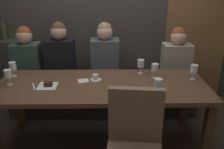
{
  "coord_description": "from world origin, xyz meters",
  "views": [
    {
      "loc": [
        0.07,
        -2.28,
        1.78
      ],
      "look_at": [
        0.11,
        0.02,
        0.84
      ],
      "focal_mm": 38.57,
      "sensor_mm": 36.0,
      "label": 1
    }
  ],
  "objects_px": {
    "banquette_bench": "(103,97)",
    "fork_on_table": "(34,86)",
    "dining_table": "(102,92)",
    "diner_near_end": "(176,57)",
    "diner_far_end": "(105,55)",
    "wine_glass_near_left": "(158,84)",
    "chair_near_side": "(135,142)",
    "wine_glass_end_left": "(13,66)",
    "espresso_cup": "(96,78)",
    "diner_redhead": "(27,57)",
    "wine_glass_center_back": "(194,69)",
    "wine_bottle_pale_label": "(4,31)",
    "wine_glass_center_front": "(155,68)",
    "wine_glass_near_right": "(8,74)",
    "wine_glass_far_left": "(141,64)",
    "dessert_plate": "(48,85)",
    "diner_bearded": "(60,55)"
  },
  "relations": [
    {
      "from": "banquette_bench",
      "to": "fork_on_table",
      "type": "bearing_deg",
      "value": -132.35
    },
    {
      "from": "dining_table",
      "to": "diner_near_end",
      "type": "xyz_separation_m",
      "value": [
        0.96,
        0.68,
        0.15
      ]
    },
    {
      "from": "diner_far_end",
      "to": "wine_glass_near_left",
      "type": "distance_m",
      "value": 1.11
    },
    {
      "from": "chair_near_side",
      "to": "wine_glass_end_left",
      "type": "relative_size",
      "value": 5.98
    },
    {
      "from": "espresso_cup",
      "to": "fork_on_table",
      "type": "distance_m",
      "value": 0.64
    },
    {
      "from": "wine_glass_near_left",
      "to": "espresso_cup",
      "type": "xyz_separation_m",
      "value": [
        -0.6,
        0.36,
        -0.09
      ]
    },
    {
      "from": "dining_table",
      "to": "diner_near_end",
      "type": "relative_size",
      "value": 2.94
    },
    {
      "from": "banquette_bench",
      "to": "diner_redhead",
      "type": "xyz_separation_m",
      "value": [
        -0.98,
        0.0,
        0.58
      ]
    },
    {
      "from": "diner_far_end",
      "to": "wine_glass_center_back",
      "type": "height_order",
      "value": "diner_far_end"
    },
    {
      "from": "espresso_cup",
      "to": "banquette_bench",
      "type": "bearing_deg",
      "value": 83.45
    },
    {
      "from": "dining_table",
      "to": "wine_glass_center_back",
      "type": "height_order",
      "value": "wine_glass_center_back"
    },
    {
      "from": "dining_table",
      "to": "fork_on_table",
      "type": "bearing_deg",
      "value": -175.34
    },
    {
      "from": "diner_near_end",
      "to": "wine_bottle_pale_label",
      "type": "relative_size",
      "value": 2.3
    },
    {
      "from": "dining_table",
      "to": "espresso_cup",
      "type": "distance_m",
      "value": 0.17
    },
    {
      "from": "wine_glass_center_back",
      "to": "wine_glass_near_left",
      "type": "height_order",
      "value": "same"
    },
    {
      "from": "diner_redhead",
      "to": "wine_glass_center_back",
      "type": "distance_m",
      "value": 2.06
    },
    {
      "from": "diner_redhead",
      "to": "wine_glass_center_back",
      "type": "height_order",
      "value": "diner_redhead"
    },
    {
      "from": "diner_near_end",
      "to": "wine_glass_end_left",
      "type": "xyz_separation_m",
      "value": [
        -1.95,
        -0.45,
        0.05
      ]
    },
    {
      "from": "diner_redhead",
      "to": "wine_glass_center_front",
      "type": "xyz_separation_m",
      "value": [
        1.56,
        -0.54,
        0.05
      ]
    },
    {
      "from": "wine_glass_near_right",
      "to": "espresso_cup",
      "type": "bearing_deg",
      "value": 7.0
    },
    {
      "from": "banquette_bench",
      "to": "diner_far_end",
      "type": "distance_m",
      "value": 0.6
    },
    {
      "from": "wine_glass_near_left",
      "to": "dining_table",
      "type": "bearing_deg",
      "value": 154.59
    },
    {
      "from": "wine_glass_end_left",
      "to": "espresso_cup",
      "type": "relative_size",
      "value": 1.37
    },
    {
      "from": "wine_glass_far_left",
      "to": "espresso_cup",
      "type": "relative_size",
      "value": 1.37
    },
    {
      "from": "wine_glass_end_left",
      "to": "dining_table",
      "type": "bearing_deg",
      "value": -13.22
    },
    {
      "from": "dining_table",
      "to": "dessert_plate",
      "type": "distance_m",
      "value": 0.56
    },
    {
      "from": "diner_bearded",
      "to": "wine_glass_center_front",
      "type": "xyz_separation_m",
      "value": [
        1.12,
        -0.54,
        0.02
      ]
    },
    {
      "from": "banquette_bench",
      "to": "diner_near_end",
      "type": "relative_size",
      "value": 3.34
    },
    {
      "from": "wine_bottle_pale_label",
      "to": "wine_glass_near_left",
      "type": "distance_m",
      "value": 2.34
    },
    {
      "from": "chair_near_side",
      "to": "wine_bottle_pale_label",
      "type": "bearing_deg",
      "value": 132.96
    },
    {
      "from": "diner_near_end",
      "to": "wine_glass_center_back",
      "type": "distance_m",
      "value": 0.57
    },
    {
      "from": "wine_glass_far_left",
      "to": "wine_glass_near_right",
      "type": "distance_m",
      "value": 1.42
    },
    {
      "from": "banquette_bench",
      "to": "diner_near_end",
      "type": "distance_m",
      "value": 1.12
    },
    {
      "from": "dining_table",
      "to": "wine_glass_near_right",
      "type": "xyz_separation_m",
      "value": [
        -0.95,
        -0.0,
        0.2
      ]
    },
    {
      "from": "banquette_bench",
      "to": "diner_bearded",
      "type": "xyz_separation_m",
      "value": [
        -0.55,
        -0.01,
        0.61
      ]
    },
    {
      "from": "diner_redhead",
      "to": "diner_far_end",
      "type": "xyz_separation_m",
      "value": [
        1.01,
        0.03,
        0.02
      ]
    },
    {
      "from": "diner_redhead",
      "to": "diner_near_end",
      "type": "height_order",
      "value": "diner_redhead"
    },
    {
      "from": "diner_redhead",
      "to": "fork_on_table",
      "type": "relative_size",
      "value": 4.47
    },
    {
      "from": "wine_glass_near_left",
      "to": "diner_far_end",
      "type": "bearing_deg",
      "value": 117.23
    },
    {
      "from": "diner_far_end",
      "to": "wine_glass_far_left",
      "type": "distance_m",
      "value": 0.6
    },
    {
      "from": "fork_on_table",
      "to": "wine_glass_far_left",
      "type": "bearing_deg",
      "value": -3.47
    },
    {
      "from": "dining_table",
      "to": "diner_redhead",
      "type": "xyz_separation_m",
      "value": [
        -0.98,
        0.7,
        0.16
      ]
    },
    {
      "from": "wine_glass_center_front",
      "to": "wine_glass_near_right",
      "type": "distance_m",
      "value": 1.54
    },
    {
      "from": "wine_glass_center_back",
      "to": "dessert_plate",
      "type": "bearing_deg",
      "value": -173.59
    },
    {
      "from": "wine_glass_center_front",
      "to": "wine_glass_near_left",
      "type": "distance_m",
      "value": 0.41
    },
    {
      "from": "dining_table",
      "to": "wine_glass_near_right",
      "type": "relative_size",
      "value": 13.41
    },
    {
      "from": "espresso_cup",
      "to": "fork_on_table",
      "type": "relative_size",
      "value": 0.71
    },
    {
      "from": "wine_glass_center_front",
      "to": "wine_glass_near_right",
      "type": "xyz_separation_m",
      "value": [
        -1.53,
        -0.16,
        0.0
      ]
    },
    {
      "from": "diner_far_end",
      "to": "wine_glass_end_left",
      "type": "bearing_deg",
      "value": -153.89
    },
    {
      "from": "wine_glass_center_front",
      "to": "fork_on_table",
      "type": "height_order",
      "value": "wine_glass_center_front"
    }
  ]
}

